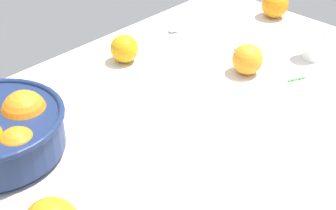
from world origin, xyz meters
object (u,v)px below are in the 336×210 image
(loose_orange_2, at_px, (248,59))
(spoon, at_px, (161,33))
(juice_glass, at_px, (315,44))
(loose_orange_4, at_px, (275,4))
(loose_orange_3, at_px, (124,49))

(loose_orange_2, bearing_deg, spoon, 88.89)
(juice_glass, xyz_separation_m, loose_orange_4, (0.13, 0.20, 0.00))
(spoon, bearing_deg, loose_orange_4, -26.52)
(juice_glass, bearing_deg, loose_orange_3, 135.99)
(loose_orange_3, distance_m, loose_orange_4, 0.47)
(juice_glass, height_order, loose_orange_3, juice_glass)
(juice_glass, relative_size, loose_orange_3, 1.23)
(loose_orange_3, bearing_deg, loose_orange_4, -13.58)
(spoon, bearing_deg, loose_orange_2, -91.11)
(juice_glass, relative_size, spoon, 0.54)
(loose_orange_3, bearing_deg, loose_orange_2, -57.17)
(juice_glass, distance_m, spoon, 0.39)
(spoon, bearing_deg, loose_orange_3, -166.88)
(loose_orange_4, relative_size, spoon, 0.49)
(loose_orange_2, height_order, spoon, loose_orange_2)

